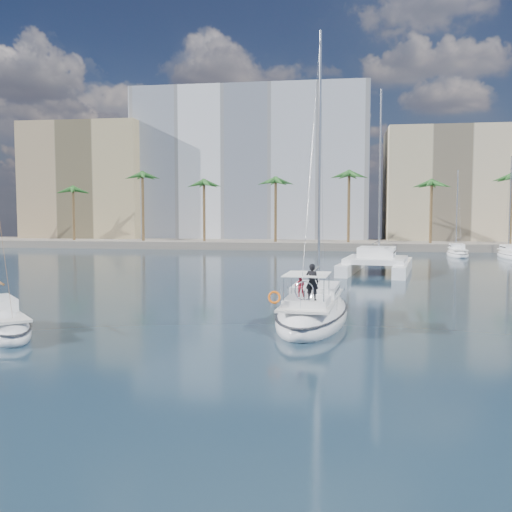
# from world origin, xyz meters

# --- Properties ---
(ground) EXTENTS (160.00, 160.00, 0.00)m
(ground) POSITION_xyz_m (0.00, 0.00, 0.00)
(ground) COLOR black
(ground) RESTS_ON ground
(quay) EXTENTS (120.00, 14.00, 1.20)m
(quay) POSITION_xyz_m (0.00, 61.00, 0.60)
(quay) COLOR gray
(quay) RESTS_ON ground
(building_modern) EXTENTS (42.00, 16.00, 28.00)m
(building_modern) POSITION_xyz_m (-12.00, 73.00, 14.00)
(building_modern) COLOR white
(building_modern) RESTS_ON ground
(building_tan_left) EXTENTS (22.00, 14.00, 22.00)m
(building_tan_left) POSITION_xyz_m (-42.00, 69.00, 11.00)
(building_tan_left) COLOR tan
(building_tan_left) RESTS_ON ground
(building_beige) EXTENTS (20.00, 14.00, 20.00)m
(building_beige) POSITION_xyz_m (22.00, 70.00, 10.00)
(building_beige) COLOR #C6B18E
(building_beige) RESTS_ON ground
(palm_left) EXTENTS (3.60, 3.60, 12.30)m
(palm_left) POSITION_xyz_m (-34.00, 57.00, 10.28)
(palm_left) COLOR brown
(palm_left) RESTS_ON ground
(palm_centre) EXTENTS (3.60, 3.60, 12.30)m
(palm_centre) POSITION_xyz_m (0.00, 57.00, 10.28)
(palm_centre) COLOR brown
(palm_centre) RESTS_ON ground
(main_sloop) EXTENTS (4.50, 11.69, 17.00)m
(main_sloop) POSITION_xyz_m (3.10, -1.80, 0.53)
(main_sloop) COLOR white
(main_sloop) RESTS_ON ground
(catamaran) EXTENTS (8.13, 13.28, 18.10)m
(catamaran) POSITION_xyz_m (7.98, 24.13, 1.16)
(catamaran) COLOR white
(catamaran) RESTS_ON ground
(seagull) EXTENTS (1.12, 0.48, 0.21)m
(seagull) POSITION_xyz_m (1.94, 6.85, 1.06)
(seagull) COLOR silver
(seagull) RESTS_ON ground
(moored_yacht_a) EXTENTS (3.37, 9.52, 11.90)m
(moored_yacht_a) POSITION_xyz_m (20.00, 47.00, 0.00)
(moored_yacht_a) COLOR white
(moored_yacht_a) RESTS_ON ground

